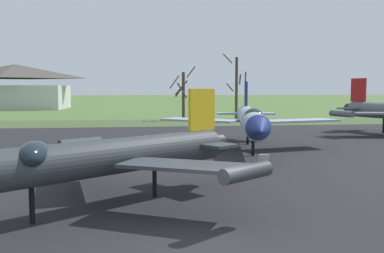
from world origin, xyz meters
name	(u,v)px	position (x,y,z in m)	size (l,w,h in m)	color
ground_plane	(211,245)	(0.00, 0.00, 0.00)	(600.00, 600.00, 0.00)	#4C6B33
asphalt_apron	(170,161)	(0.00, 14.19, 0.03)	(73.77, 47.29, 0.05)	black
grass_verge_strip	(151,123)	(0.00, 43.83, 0.03)	(133.77, 12.00, 0.06)	#41532E
jet_fighter_front_left	(251,120)	(5.97, 17.70, 2.23)	(13.00, 15.94, 4.99)	#8EA3B2
info_placard_front_left	(264,161)	(4.52, 9.85, 0.64)	(0.56, 0.29, 1.02)	black
jet_fighter_rear_left	(95,158)	(-3.50, 3.87, 1.93)	(11.84, 10.89, 4.38)	#33383D
bare_tree_far_right	(183,93)	(4.54, 48.13, 3.81)	(3.59, 2.95, 7.49)	#42382D
bare_tree_backdrop_extra	(236,85)	(12.67, 50.23, 4.92)	(3.53, 2.99, 9.58)	#42382D
visitor_building	(15,87)	(-28.24, 88.61, 4.87)	(23.09, 15.47, 9.86)	beige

